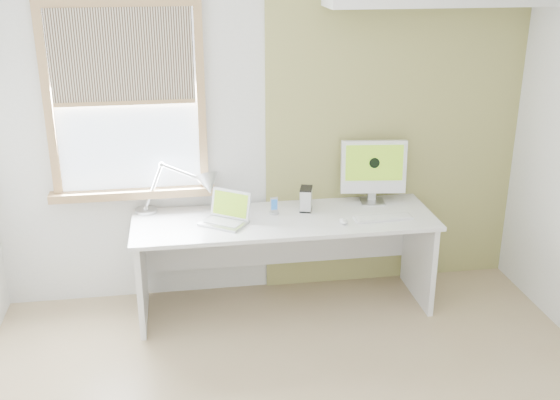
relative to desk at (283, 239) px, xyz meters
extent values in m
cube|color=silver|center=(-0.09, 0.32, 0.77)|extent=(4.00, 0.02, 2.60)
cube|color=#9A9A50|center=(0.91, 0.30, 0.77)|extent=(2.00, 0.02, 2.60)
cube|color=#AA8051|center=(-1.62, 0.28, 1.02)|extent=(0.06, 0.06, 1.42)
cube|color=#AA8051|center=(-0.56, 0.28, 1.02)|extent=(0.06, 0.06, 1.42)
cube|color=#AA8051|center=(-1.09, 0.28, 1.70)|extent=(1.00, 0.06, 0.06)
cube|color=#AA8051|center=(-1.09, 0.26, 0.34)|extent=(1.20, 0.14, 0.06)
cube|color=#D1E2F9|center=(-1.09, 0.30, 1.02)|extent=(1.00, 0.01, 1.30)
cube|color=beige|center=(-1.09, 0.25, 1.34)|extent=(0.98, 0.02, 0.65)
cube|color=#AA8051|center=(-1.09, 0.25, 1.02)|extent=(0.98, 0.03, 0.03)
cube|color=silver|center=(0.00, -0.06, 0.18)|extent=(2.20, 0.70, 0.03)
cube|color=silver|center=(-1.05, -0.06, -0.18)|extent=(0.04, 0.64, 0.70)
cube|color=silver|center=(1.05, -0.06, -0.18)|extent=(0.04, 0.64, 0.70)
cube|color=silver|center=(0.00, 0.26, -0.08)|extent=(2.08, 0.02, 0.48)
cylinder|color=#B6B9BB|center=(-1.00, 0.22, 0.21)|extent=(0.18, 0.18, 0.02)
sphere|color=#B6B9BB|center=(-1.00, 0.22, 0.22)|extent=(0.05, 0.05, 0.05)
cylinder|color=#B6B9BB|center=(-0.93, 0.21, 0.39)|extent=(0.16, 0.04, 0.35)
sphere|color=#B6B9BB|center=(-0.86, 0.20, 0.56)|extent=(0.05, 0.05, 0.04)
cylinder|color=#B6B9BB|center=(-0.71, 0.17, 0.51)|extent=(0.31, 0.10, 0.14)
sphere|color=#B6B9BB|center=(-0.56, 0.13, 0.45)|extent=(0.04, 0.04, 0.04)
cone|color=#B6B9BB|center=(-0.53, 0.13, 0.42)|extent=(0.23, 0.27, 0.21)
cube|color=#B6B9BB|center=(-0.45, -0.11, 0.20)|extent=(0.38, 0.35, 0.02)
cube|color=#B2B5B7|center=(-0.45, -0.11, 0.21)|extent=(0.29, 0.26, 0.00)
cube|color=#B6B9BB|center=(-0.39, -0.02, 0.31)|extent=(0.29, 0.23, 0.20)
cube|color=#5F8A15|center=(-0.39, -0.02, 0.31)|extent=(0.25, 0.19, 0.16)
cylinder|color=#B6B9BB|center=(-0.06, 0.03, 0.21)|extent=(0.08, 0.08, 0.02)
cube|color=#B6B9BB|center=(-0.06, 0.03, 0.27)|extent=(0.06, 0.02, 0.11)
cube|color=#194C99|center=(-0.06, 0.03, 0.27)|extent=(0.05, 0.01, 0.08)
cube|color=#B6B9BB|center=(0.18, 0.07, 0.28)|extent=(0.12, 0.15, 0.18)
cube|color=black|center=(0.18, 0.07, 0.37)|extent=(0.12, 0.16, 0.01)
cube|color=black|center=(0.18, 0.07, 0.20)|extent=(0.12, 0.16, 0.01)
cube|color=#B6B9BB|center=(0.72, 0.14, 0.20)|extent=(0.20, 0.18, 0.01)
cube|color=#B6B9BB|center=(0.72, 0.17, 0.29)|extent=(0.06, 0.03, 0.16)
cube|color=white|center=(0.72, 0.16, 0.48)|extent=(0.50, 0.15, 0.41)
cube|color=#5F8A15|center=(0.72, 0.14, 0.52)|extent=(0.43, 0.08, 0.27)
cylinder|color=black|center=(0.72, 0.13, 0.52)|extent=(0.08, 0.02, 0.08)
cube|color=white|center=(0.71, -0.19, 0.20)|extent=(0.43, 0.13, 0.02)
cube|color=white|center=(0.71, -0.19, 0.21)|extent=(0.40, 0.10, 0.00)
ellipsoid|color=white|center=(0.40, -0.22, 0.21)|extent=(0.06, 0.11, 0.03)
camera|label=1|loc=(-0.73, -4.48, 2.04)|focal=42.75mm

